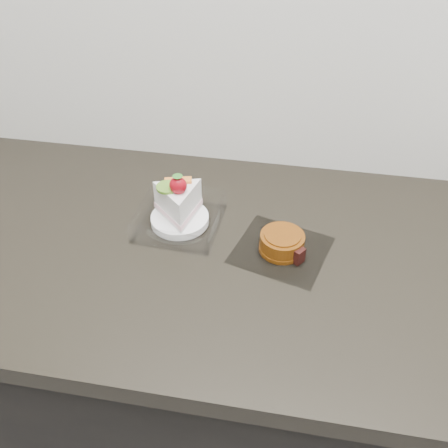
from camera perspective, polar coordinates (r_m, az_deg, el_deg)
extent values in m
cube|color=black|center=(1.31, 8.20, -19.02)|extent=(2.00, 0.60, 0.86)
cube|color=black|center=(0.96, 10.67, -4.89)|extent=(2.04, 0.64, 0.04)
cube|color=white|center=(1.01, -5.04, 0.12)|extent=(0.17, 0.17, 0.00)
cylinder|color=white|center=(1.00, -5.07, 0.55)|extent=(0.12, 0.12, 0.02)
ellipsoid|color=#AC0B1F|center=(0.94, -5.26, 4.41)|extent=(0.03, 0.03, 0.04)
cone|color=#2D7223|center=(0.93, -5.32, 5.26)|extent=(0.02, 0.02, 0.01)
cylinder|color=olive|center=(0.95, -6.52, 4.20)|extent=(0.04, 0.04, 0.01)
cube|color=orange|center=(0.97, -5.26, 4.96)|extent=(0.06, 0.03, 0.01)
cube|color=white|center=(0.95, 6.56, -2.95)|extent=(0.20, 0.19, 0.00)
cylinder|color=brown|center=(0.94, 6.64, -2.13)|extent=(0.09, 0.09, 0.04)
cylinder|color=brown|center=(0.95, 6.58, -2.73)|extent=(0.09, 0.09, 0.01)
cylinder|color=brown|center=(0.93, 6.73, -1.24)|extent=(0.07, 0.07, 0.00)
cube|color=black|center=(0.92, 8.35, -3.49)|extent=(0.03, 0.03, 0.03)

